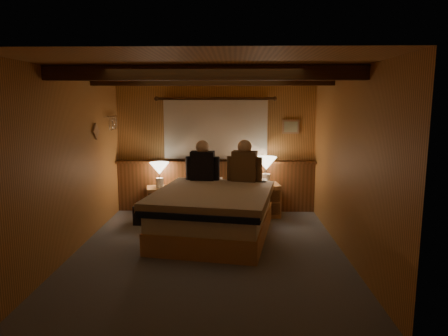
{
  "coord_description": "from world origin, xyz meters",
  "views": [
    {
      "loc": [
        0.33,
        -5.13,
        2.0
      ],
      "look_at": [
        0.19,
        0.4,
        1.07
      ],
      "focal_mm": 32.0,
      "sensor_mm": 36.0,
      "label": 1
    }
  ],
  "objects_px": {
    "bed": "(214,212)",
    "lamp_right": "(266,165)",
    "nightstand_left": "(160,201)",
    "person_right": "(244,164)",
    "duffel_bag": "(151,214)",
    "nightstand_right": "(264,200)",
    "lamp_left": "(159,170)",
    "person_left": "(203,164)"
  },
  "relations": [
    {
      "from": "bed",
      "to": "lamp_right",
      "type": "distance_m",
      "value": 1.5
    },
    {
      "from": "nightstand_left",
      "to": "person_right",
      "type": "bearing_deg",
      "value": -29.84
    },
    {
      "from": "duffel_bag",
      "to": "bed",
      "type": "bearing_deg",
      "value": -27.83
    },
    {
      "from": "nightstand_left",
      "to": "nightstand_right",
      "type": "xyz_separation_m",
      "value": [
        1.85,
        -0.04,
        0.04
      ]
    },
    {
      "from": "lamp_left",
      "to": "nightstand_right",
      "type": "bearing_deg",
      "value": -0.22
    },
    {
      "from": "bed",
      "to": "duffel_bag",
      "type": "xyz_separation_m",
      "value": [
        -1.09,
        0.61,
        -0.21
      ]
    },
    {
      "from": "nightstand_right",
      "to": "person_right",
      "type": "xyz_separation_m",
      "value": [
        -0.36,
        -0.44,
        0.7
      ]
    },
    {
      "from": "nightstand_right",
      "to": "lamp_right",
      "type": "relative_size",
      "value": 1.22
    },
    {
      "from": "bed",
      "to": "duffel_bag",
      "type": "relative_size",
      "value": 4.39
    },
    {
      "from": "bed",
      "to": "nightstand_left",
      "type": "xyz_separation_m",
      "value": [
        -1.03,
        1.15,
        -0.12
      ]
    },
    {
      "from": "lamp_right",
      "to": "person_right",
      "type": "height_order",
      "value": "person_right"
    },
    {
      "from": "bed",
      "to": "person_left",
      "type": "xyz_separation_m",
      "value": [
        -0.23,
        0.74,
        0.61
      ]
    },
    {
      "from": "nightstand_right",
      "to": "person_left",
      "type": "distance_m",
      "value": 1.31
    },
    {
      "from": "lamp_left",
      "to": "duffel_bag",
      "type": "xyz_separation_m",
      "value": [
        -0.07,
        -0.5,
        -0.65
      ]
    },
    {
      "from": "lamp_left",
      "to": "lamp_right",
      "type": "bearing_deg",
      "value": -0.34
    },
    {
      "from": "bed",
      "to": "nightstand_right",
      "type": "xyz_separation_m",
      "value": [
        0.82,
        1.11,
        -0.08
      ]
    },
    {
      "from": "lamp_right",
      "to": "duffel_bag",
      "type": "distance_m",
      "value": 2.14
    },
    {
      "from": "lamp_left",
      "to": "person_right",
      "type": "xyz_separation_m",
      "value": [
        1.48,
        -0.44,
        0.18
      ]
    },
    {
      "from": "lamp_left",
      "to": "duffel_bag",
      "type": "bearing_deg",
      "value": -97.68
    },
    {
      "from": "nightstand_left",
      "to": "person_right",
      "type": "distance_m",
      "value": 1.73
    },
    {
      "from": "lamp_right",
      "to": "person_right",
      "type": "bearing_deg",
      "value": -132.0
    },
    {
      "from": "bed",
      "to": "person_left",
      "type": "height_order",
      "value": "person_left"
    },
    {
      "from": "lamp_right",
      "to": "person_right",
      "type": "relative_size",
      "value": 0.67
    },
    {
      "from": "nightstand_right",
      "to": "person_right",
      "type": "bearing_deg",
      "value": -137.58
    },
    {
      "from": "lamp_left",
      "to": "person_left",
      "type": "height_order",
      "value": "person_left"
    },
    {
      "from": "lamp_left",
      "to": "lamp_right",
      "type": "height_order",
      "value": "lamp_right"
    },
    {
      "from": "person_right",
      "to": "person_left",
      "type": "bearing_deg",
      "value": -173.37
    },
    {
      "from": "person_left",
      "to": "duffel_bag",
      "type": "distance_m",
      "value": 1.19
    },
    {
      "from": "bed",
      "to": "person_left",
      "type": "relative_size",
      "value": 3.38
    },
    {
      "from": "lamp_left",
      "to": "lamp_right",
      "type": "xyz_separation_m",
      "value": [
        1.87,
        -0.01,
        0.1
      ]
    },
    {
      "from": "bed",
      "to": "lamp_left",
      "type": "bearing_deg",
      "value": 142.41
    },
    {
      "from": "nightstand_right",
      "to": "duffel_bag",
      "type": "bearing_deg",
      "value": -173.66
    },
    {
      "from": "lamp_left",
      "to": "person_right",
      "type": "distance_m",
      "value": 1.56
    },
    {
      "from": "lamp_right",
      "to": "nightstand_left",
      "type": "bearing_deg",
      "value": 178.59
    },
    {
      "from": "nightstand_right",
      "to": "duffel_bag",
      "type": "distance_m",
      "value": 1.98
    },
    {
      "from": "duffel_bag",
      "to": "lamp_left",
      "type": "bearing_deg",
      "value": 83.89
    },
    {
      "from": "bed",
      "to": "lamp_left",
      "type": "height_order",
      "value": "lamp_left"
    },
    {
      "from": "duffel_bag",
      "to": "nightstand_right",
      "type": "bearing_deg",
      "value": 16.17
    },
    {
      "from": "lamp_left",
      "to": "bed",
      "type": "bearing_deg",
      "value": -47.59
    },
    {
      "from": "bed",
      "to": "duffel_bag",
      "type": "height_order",
      "value": "bed"
    },
    {
      "from": "duffel_bag",
      "to": "person_left",
      "type": "bearing_deg",
      "value": 10.18
    },
    {
      "from": "nightstand_left",
      "to": "nightstand_right",
      "type": "relative_size",
      "value": 0.9
    }
  ]
}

